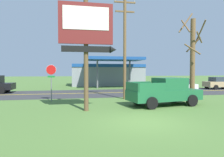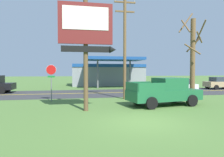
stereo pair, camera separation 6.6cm
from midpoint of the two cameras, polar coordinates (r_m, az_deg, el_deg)
ground_plane at (r=9.89m, az=8.87°, el=-12.17°), size 180.00×180.00×0.00m
road_asphalt at (r=22.39m, az=-2.53°, el=-4.12°), size 140.00×8.00×0.02m
road_centre_line at (r=22.39m, az=-2.53°, el=-4.09°), size 126.00×0.20×0.01m
motel_sign at (r=12.41m, az=-7.27°, el=12.53°), size 3.48×0.54×6.82m
stop_sign at (r=16.95m, az=-17.03°, el=0.62°), size 0.80×0.08×2.95m
utility_pole at (r=17.60m, az=3.55°, el=9.59°), size 1.88×0.26×8.86m
bare_tree at (r=18.11m, az=21.85°, el=5.84°), size 1.88×1.95×7.54m
gas_station at (r=34.58m, az=-1.40°, el=1.28°), size 12.00×11.50×4.40m
pickup_green_parked_on_lawn at (r=14.75m, az=14.67°, el=-3.70°), size 5.45×2.86×1.96m
car_tan_near_lane at (r=31.05m, az=28.23°, el=-1.11°), size 4.20×2.00×1.64m
car_white_mid_lane at (r=22.91m, az=17.84°, el=-2.02°), size 4.20×2.00×1.64m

